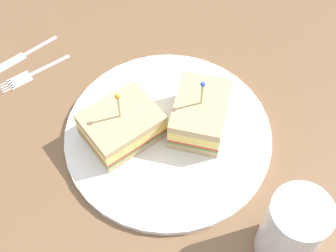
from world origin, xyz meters
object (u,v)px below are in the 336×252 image
Objects in this scene: plate at (168,135)px; sandwich_half_front at (200,114)px; drink_glass at (291,231)px; knife at (17,58)px; sandwich_half_back at (122,126)px; fork at (28,76)px.

sandwich_half_front is at bearing 8.50° from plate.
knife is (-32.71, 37.41, -5.28)cm from drink_glass.
sandwich_half_back is 26.40cm from drink_glass.
drink_glass reaches higher than fork.
knife is (-21.34, 18.90, -0.33)cm from plate.
fork is (-13.41, 14.00, -3.26)cm from sandwich_half_back.
drink_glass is at bearing -47.07° from fork.
plate is at bearing -37.10° from fork.
knife is at bearing 129.86° from sandwich_half_back.
drink_glass is at bearing -48.84° from knife.
drink_glass is (6.68, -19.22, 1.71)cm from sandwich_half_front.
drink_glass is at bearing -58.46° from plate.
knife is (-1.58, 3.95, 0.00)cm from fork.
plate is 24.78cm from fork.
plate is 5.74cm from sandwich_half_front.
knife is (-26.03, 18.20, -3.56)cm from sandwich_half_front.
fork is at bearing -68.20° from knife.
drink_glass is 49.97cm from knife.
fork and knife have the same top height.
sandwich_half_back is at bearing -46.24° from fork.
drink_glass is 1.02× the size of fork.
sandwich_half_front is 20.42cm from drink_glass.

